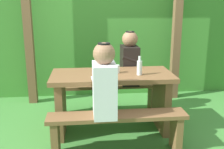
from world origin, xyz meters
name	(u,v)px	position (x,y,z in m)	size (l,w,h in m)	color
ground_plane	(112,130)	(0.00, 0.00, 0.00)	(12.00, 12.00, 0.00)	#3E8336
hedge_backdrop	(102,37)	(0.00, 1.82, 0.92)	(6.40, 0.95, 1.83)	#3C842F
pergola_post_left	(28,31)	(-1.12, 1.09, 1.10)	(0.12, 0.12, 2.20)	brown
pergola_post_right	(177,30)	(1.12, 1.09, 1.10)	(0.12, 0.12, 2.20)	brown
picnic_table	(112,92)	(0.00, 0.00, 0.49)	(1.40, 0.64, 0.71)	brown
bench_near	(117,125)	(0.00, -0.52, 0.31)	(1.40, 0.24, 0.43)	brown
bench_far	(108,92)	(0.00, 0.52, 0.31)	(1.40, 0.24, 0.43)	brown
person_white_shirt	(104,83)	(-0.13, -0.51, 0.76)	(0.25, 0.35, 0.72)	silver
person_black_coat	(130,60)	(0.29, 0.51, 0.76)	(0.25, 0.35, 0.72)	black
drinking_glass	(117,69)	(0.06, 0.02, 0.76)	(0.07, 0.07, 0.09)	silver
bottle_left	(139,67)	(0.30, -0.10, 0.80)	(0.06, 0.06, 0.22)	silver
cell_phone	(102,72)	(-0.11, 0.08, 0.72)	(0.07, 0.14, 0.01)	black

